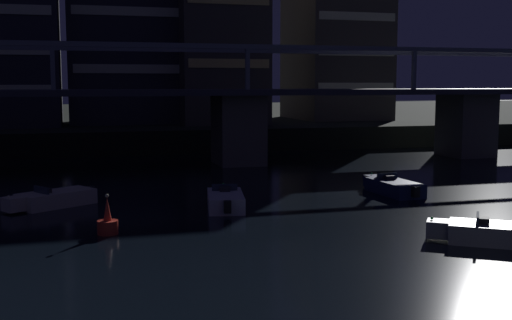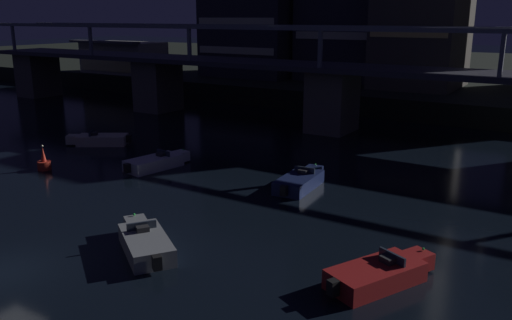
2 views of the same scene
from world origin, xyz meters
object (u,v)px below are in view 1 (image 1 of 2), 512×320
object	(u,v)px
speedboat_mid_left	(225,200)
channel_buoy	(108,223)
speedboat_near_center	(393,187)
speedboat_mid_right	(494,233)
speedboat_mid_center	(53,199)
river_bridge	(238,114)
tower_east_tall	(335,37)

from	to	relation	value
speedboat_mid_left	channel_buoy	size ratio (longest dim) A/B	2.97
speedboat_near_center	speedboat_mid_right	size ratio (longest dim) A/B	1.10
speedboat_near_center	speedboat_mid_right	xyz separation A→B (m)	(-1.67, -11.79, 0.00)
speedboat_mid_center	river_bridge	bearing A→B (deg)	47.04
river_bridge	speedboat_near_center	xyz separation A→B (m)	(5.24, -16.22, -3.65)
speedboat_mid_left	tower_east_tall	bearing A→B (deg)	60.34
speedboat_mid_center	speedboat_mid_right	distance (m)	21.83
river_bridge	tower_east_tall	world-z (taller)	tower_east_tall
speedboat_mid_right	channel_buoy	bearing A→B (deg)	158.41
channel_buoy	speedboat_mid_center	bearing A→B (deg)	109.07
speedboat_mid_center	speedboat_mid_right	world-z (taller)	same
speedboat_near_center	tower_east_tall	bearing A→B (deg)	72.01
speedboat_mid_left	speedboat_mid_right	xyz separation A→B (m)	(8.77, -10.34, 0.00)
speedboat_near_center	speedboat_mid_left	xyz separation A→B (m)	(-10.45, -1.45, 0.00)
river_bridge	channel_buoy	distance (m)	25.12
speedboat_mid_right	speedboat_near_center	bearing A→B (deg)	81.92
speedboat_near_center	speedboat_mid_center	size ratio (longest dim) A/B	1.09
tower_east_tall	speedboat_mid_center	world-z (taller)	tower_east_tall
tower_east_tall	channel_buoy	xyz separation A→B (m)	(-29.44, -45.16, -11.60)
river_bridge	speedboat_mid_right	xyz separation A→B (m)	(3.57, -28.02, -3.65)
speedboat_near_center	speedboat_mid_left	distance (m)	10.55
speedboat_mid_left	speedboat_mid_center	xyz separation A→B (m)	(-8.70, 2.74, 0.00)
speedboat_near_center	channel_buoy	xyz separation A→B (m)	(-16.68, -5.86, 0.06)
river_bridge	speedboat_mid_left	size ratio (longest dim) A/B	17.20
tower_east_tall	speedboat_mid_right	size ratio (longest dim) A/B	4.22
tower_east_tall	speedboat_mid_right	xyz separation A→B (m)	(-14.44, -51.10, -11.66)
speedboat_near_center	speedboat_mid_center	world-z (taller)	same
speedboat_mid_left	channel_buoy	xyz separation A→B (m)	(-6.23, -4.40, 0.06)
tower_east_tall	speedboat_mid_center	distance (m)	50.99
speedboat_mid_left	speedboat_mid_right	size ratio (longest dim) A/B	1.10
tower_east_tall	channel_buoy	world-z (taller)	tower_east_tall
speedboat_near_center	speedboat_mid_right	world-z (taller)	same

